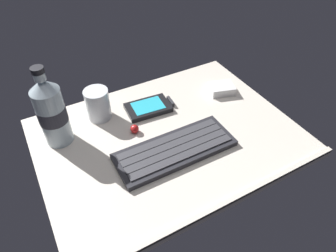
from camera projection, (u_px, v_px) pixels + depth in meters
ground_plane at (168, 138)px, 77.75cm from camera, size 64.00×48.00×2.80cm
keyboard at (175, 149)px, 72.36cm from camera, size 29.06×11.16×1.70cm
handheld_device at (150, 107)px, 84.39cm from camera, size 13.21×8.52×1.50cm
juice_cup at (98, 105)px, 79.85cm from camera, size 6.40×6.40×8.50cm
water_bottle at (51, 112)px, 69.91cm from camera, size 6.73×6.73×20.80cm
charger_block at (222, 89)px, 90.02cm from camera, size 8.33×7.40×2.40cm
trackball_mouse at (135, 129)px, 77.22cm from camera, size 2.20×2.20×2.20cm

